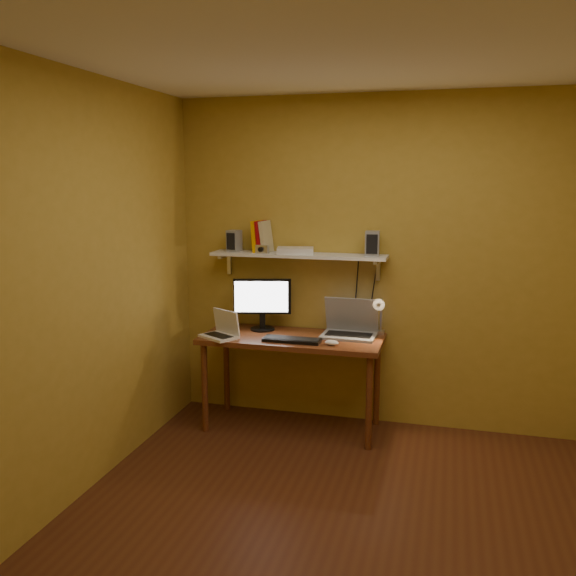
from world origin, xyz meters
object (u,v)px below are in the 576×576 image
(shelf_camera, at_px, (262,249))
(monitor, at_px, (262,301))
(netbook, at_px, (222,330))
(mouse, at_px, (332,343))
(speaker_left, at_px, (234,241))
(wall_shelf, at_px, (298,256))
(keyboard, at_px, (292,340))
(speaker_right, at_px, (372,243))
(router, at_px, (295,250))
(desk, at_px, (292,347))
(laptop, at_px, (350,326))
(desk_lamp, at_px, (380,311))

(shelf_camera, bearing_deg, monitor, 116.72)
(netbook, distance_m, mouse, 0.86)
(speaker_left, height_order, shelf_camera, speaker_left)
(wall_shelf, xyz_separation_m, keyboard, (0.04, -0.34, -0.60))
(speaker_left, bearing_deg, speaker_right, 14.13)
(wall_shelf, distance_m, monitor, 0.47)
(keyboard, bearing_deg, netbook, -177.53)
(mouse, xyz_separation_m, shelf_camera, (-0.62, 0.30, 0.64))
(monitor, height_order, shelf_camera, shelf_camera)
(mouse, height_order, speaker_left, speaker_left)
(keyboard, bearing_deg, shelf_camera, 140.34)
(netbook, height_order, keyboard, netbook)
(router, bearing_deg, netbook, -144.73)
(netbook, relative_size, mouse, 3.19)
(wall_shelf, bearing_deg, shelf_camera, -165.90)
(desk, distance_m, wall_shelf, 0.72)
(wall_shelf, bearing_deg, mouse, -46.64)
(laptop, distance_m, shelf_camera, 0.92)
(mouse, bearing_deg, router, 144.77)
(shelf_camera, xyz_separation_m, router, (0.25, 0.06, -0.01))
(desk_lamp, relative_size, shelf_camera, 3.23)
(mouse, distance_m, shelf_camera, 0.94)
(desk_lamp, height_order, shelf_camera, shelf_camera)
(keyboard, distance_m, desk_lamp, 0.71)
(desk, distance_m, speaker_right, 1.01)
(speaker_right, bearing_deg, keyboard, -151.47)
(monitor, distance_m, desk_lamp, 0.94)
(netbook, bearing_deg, laptop, 46.95)
(monitor, xyz_separation_m, router, (0.26, 0.05, 0.41))
(netbook, bearing_deg, mouse, 28.64)
(shelf_camera, bearing_deg, speaker_left, 164.23)
(desk_lamp, distance_m, speaker_left, 1.30)
(wall_shelf, bearing_deg, desk, -90.00)
(shelf_camera, bearing_deg, router, 14.20)
(laptop, height_order, netbook, laptop)
(monitor, height_order, speaker_right, speaker_right)
(keyboard, height_order, shelf_camera, shelf_camera)
(wall_shelf, bearing_deg, monitor, -168.53)
(router, bearing_deg, monitor, -168.68)
(monitor, distance_m, keyboard, 0.48)
(laptop, relative_size, router, 1.48)
(desk, xyz_separation_m, monitor, (-0.28, 0.14, 0.32))
(desk, relative_size, speaker_right, 7.37)
(speaker_right, bearing_deg, router, 177.23)
(shelf_camera, bearing_deg, netbook, -130.04)
(shelf_camera, bearing_deg, desk, -24.13)
(keyboard, distance_m, speaker_left, 0.97)
(laptop, bearing_deg, desk, -160.41)
(speaker_right, distance_m, router, 0.61)
(speaker_right, bearing_deg, desk_lamp, -47.02)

